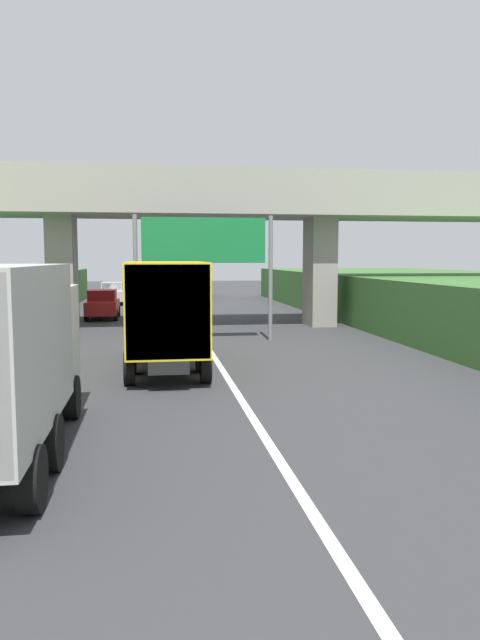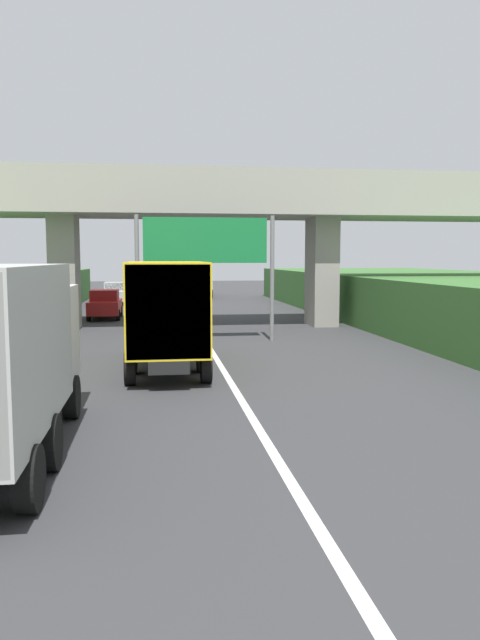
# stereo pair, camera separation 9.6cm
# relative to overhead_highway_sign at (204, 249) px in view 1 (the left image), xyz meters

# --- Properties ---
(lane_centre_stripe) EXTENTS (0.20, 97.43, 0.01)m
(lane_centre_stripe) POSITION_rel_overhead_highway_sign_xyz_m (0.00, -1.58, -3.94)
(lane_centre_stripe) COLOR white
(lane_centre_stripe) RESTS_ON ground
(overpass_bridge) EXTENTS (40.00, 4.80, 7.85)m
(overpass_bridge) POSITION_rel_overhead_highway_sign_xyz_m (0.00, 5.60, 1.98)
(overpass_bridge) COLOR #9E998E
(overpass_bridge) RESTS_ON ground
(overhead_highway_sign) EXTENTS (5.88, 0.18, 5.35)m
(overhead_highway_sign) POSITION_rel_overhead_highway_sign_xyz_m (0.00, 0.00, 0.00)
(overhead_highway_sign) COLOR slate
(overhead_highway_sign) RESTS_ON ground
(truck_yellow) EXTENTS (2.44, 7.30, 3.44)m
(truck_yellow) POSITION_rel_overhead_highway_sign_xyz_m (-1.77, -6.27, -2.01)
(truck_yellow) COLOR black
(truck_yellow) RESTS_ON ground
(truck_blue) EXTENTS (2.44, 7.30, 3.44)m
(truck_blue) POSITION_rel_overhead_highway_sign_xyz_m (1.61, 29.95, -2.01)
(truck_blue) COLOR black
(truck_blue) RESTS_ON ground
(car_silver) EXTENTS (1.86, 4.10, 1.72)m
(car_silver) POSITION_rel_overhead_highway_sign_xyz_m (-5.20, 22.05, -3.09)
(car_silver) COLOR #B2B5B7
(car_silver) RESTS_ON ground
(car_red) EXTENTS (1.86, 4.10, 1.72)m
(car_red) POSITION_rel_overhead_highway_sign_xyz_m (-5.08, 10.69, -3.09)
(car_red) COLOR red
(car_red) RESTS_ON ground
(construction_barrel_4) EXTENTS (0.57, 0.57, 0.90)m
(construction_barrel_4) POSITION_rel_overhead_highway_sign_xyz_m (-6.53, -5.02, -3.49)
(construction_barrel_4) COLOR orange
(construction_barrel_4) RESTS_ON ground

